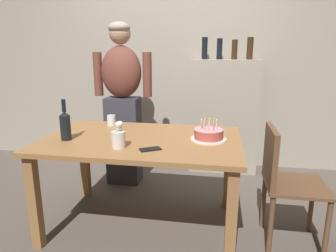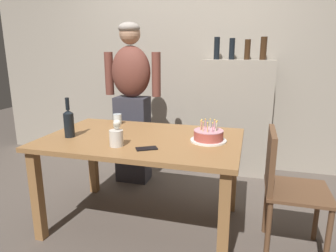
{
  "view_description": "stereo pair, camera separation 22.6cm",
  "coord_description": "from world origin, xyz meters",
  "px_view_note": "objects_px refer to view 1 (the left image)",
  "views": [
    {
      "loc": [
        0.57,
        -2.15,
        1.39
      ],
      "look_at": [
        0.2,
        0.01,
        0.84
      ],
      "focal_mm": 32.2,
      "sensor_mm": 36.0,
      "label": 1
    },
    {
      "loc": [
        0.79,
        -2.1,
        1.39
      ],
      "look_at": [
        0.2,
        0.01,
        0.84
      ],
      "focal_mm": 32.2,
      "sensor_mm": 36.0,
      "label": 2
    }
  ],
  "objects_px": {
    "birthday_cake": "(209,135)",
    "dining_chair": "(283,177)",
    "cell_phone": "(150,149)",
    "wine_bottle": "(65,125)",
    "person_man_bearded": "(122,102)",
    "water_glass_near": "(111,120)",
    "flower_vase": "(119,137)"
  },
  "relations": [
    {
      "from": "birthday_cake",
      "to": "cell_phone",
      "type": "xyz_separation_m",
      "value": [
        -0.38,
        -0.3,
        -0.04
      ]
    },
    {
      "from": "cell_phone",
      "to": "flower_vase",
      "type": "distance_m",
      "value": 0.24
    },
    {
      "from": "water_glass_near",
      "to": "cell_phone",
      "type": "distance_m",
      "value": 0.79
    },
    {
      "from": "flower_vase",
      "to": "person_man_bearded",
      "type": "bearing_deg",
      "value": 106.52
    },
    {
      "from": "flower_vase",
      "to": "dining_chair",
      "type": "bearing_deg",
      "value": 10.27
    },
    {
      "from": "flower_vase",
      "to": "wine_bottle",
      "type": "bearing_deg",
      "value": 165.99
    },
    {
      "from": "person_man_bearded",
      "to": "flower_vase",
      "type": "bearing_deg",
      "value": 106.52
    },
    {
      "from": "birthday_cake",
      "to": "dining_chair",
      "type": "bearing_deg",
      "value": -8.38
    },
    {
      "from": "wine_bottle",
      "to": "cell_phone",
      "type": "distance_m",
      "value": 0.69
    },
    {
      "from": "birthday_cake",
      "to": "dining_chair",
      "type": "xyz_separation_m",
      "value": [
        0.54,
        -0.08,
        -0.26
      ]
    },
    {
      "from": "flower_vase",
      "to": "birthday_cake",
      "type": "bearing_deg",
      "value": 25.41
    },
    {
      "from": "dining_chair",
      "to": "person_man_bearded",
      "type": "bearing_deg",
      "value": 60.03
    },
    {
      "from": "water_glass_near",
      "to": "dining_chair",
      "type": "xyz_separation_m",
      "value": [
        1.41,
        -0.39,
        -0.27
      ]
    },
    {
      "from": "cell_phone",
      "to": "dining_chair",
      "type": "relative_size",
      "value": 0.17
    },
    {
      "from": "dining_chair",
      "to": "water_glass_near",
      "type": "bearing_deg",
      "value": 74.5
    },
    {
      "from": "water_glass_near",
      "to": "dining_chair",
      "type": "relative_size",
      "value": 0.11
    },
    {
      "from": "wine_bottle",
      "to": "dining_chair",
      "type": "distance_m",
      "value": 1.63
    },
    {
      "from": "wine_bottle",
      "to": "dining_chair",
      "type": "bearing_deg",
      "value": 3.42
    },
    {
      "from": "wine_bottle",
      "to": "person_man_bearded",
      "type": "height_order",
      "value": "person_man_bearded"
    },
    {
      "from": "wine_bottle",
      "to": "person_man_bearded",
      "type": "bearing_deg",
      "value": 81.52
    },
    {
      "from": "birthday_cake",
      "to": "wine_bottle",
      "type": "distance_m",
      "value": 1.07
    },
    {
      "from": "cell_phone",
      "to": "wine_bottle",
      "type": "bearing_deg",
      "value": 138.92
    },
    {
      "from": "birthday_cake",
      "to": "flower_vase",
      "type": "distance_m",
      "value": 0.67
    },
    {
      "from": "water_glass_near",
      "to": "person_man_bearded",
      "type": "distance_m",
      "value": 0.46
    },
    {
      "from": "flower_vase",
      "to": "dining_chair",
      "type": "distance_m",
      "value": 1.2
    },
    {
      "from": "water_glass_near",
      "to": "dining_chair",
      "type": "distance_m",
      "value": 1.49
    },
    {
      "from": "water_glass_near",
      "to": "flower_vase",
      "type": "height_order",
      "value": "flower_vase"
    },
    {
      "from": "flower_vase",
      "to": "dining_chair",
      "type": "relative_size",
      "value": 0.22
    },
    {
      "from": "wine_bottle",
      "to": "cell_phone",
      "type": "xyz_separation_m",
      "value": [
        0.67,
        -0.12,
        -0.11
      ]
    },
    {
      "from": "water_glass_near",
      "to": "flower_vase",
      "type": "distance_m",
      "value": 0.66
    },
    {
      "from": "birthday_cake",
      "to": "water_glass_near",
      "type": "height_order",
      "value": "birthday_cake"
    },
    {
      "from": "birthday_cake",
      "to": "cell_phone",
      "type": "bearing_deg",
      "value": -141.99
    }
  ]
}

